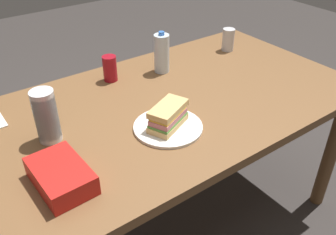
% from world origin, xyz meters
% --- Properties ---
extents(ground_plane, '(8.00, 8.00, 0.00)m').
position_xyz_m(ground_plane, '(0.00, 0.00, 0.00)').
color(ground_plane, '#383330').
extents(dining_table, '(1.73, 0.95, 0.76)m').
position_xyz_m(dining_table, '(0.00, 0.00, 0.67)').
color(dining_table, brown).
rests_on(dining_table, ground_plane).
extents(paper_plate, '(0.27, 0.27, 0.01)m').
position_xyz_m(paper_plate, '(-0.11, -0.17, 0.76)').
color(paper_plate, white).
rests_on(paper_plate, dining_table).
extents(sandwich, '(0.20, 0.16, 0.08)m').
position_xyz_m(sandwich, '(-0.11, -0.16, 0.81)').
color(sandwich, '#DBB26B').
rests_on(sandwich, paper_plate).
extents(soda_can_red, '(0.07, 0.07, 0.12)m').
position_xyz_m(soda_can_red, '(-0.10, 0.32, 0.82)').
color(soda_can_red, maroon).
rests_on(soda_can_red, dining_table).
extents(chip_bag, '(0.16, 0.24, 0.07)m').
position_xyz_m(chip_bag, '(-0.56, -0.22, 0.79)').
color(chip_bag, red).
rests_on(chip_bag, dining_table).
extents(water_bottle_tall, '(0.07, 0.07, 0.21)m').
position_xyz_m(water_bottle_tall, '(0.15, 0.25, 0.85)').
color(water_bottle_tall, silver).
rests_on(water_bottle_tall, dining_table).
extents(plastic_cup_stack, '(0.08, 0.08, 0.20)m').
position_xyz_m(plastic_cup_stack, '(-0.51, 0.03, 0.86)').
color(plastic_cup_stack, silver).
rests_on(plastic_cup_stack, dining_table).
extents(soda_can_silver, '(0.07, 0.07, 0.12)m').
position_xyz_m(soda_can_silver, '(0.60, 0.25, 0.82)').
color(soda_can_silver, silver).
rests_on(soda_can_silver, dining_table).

